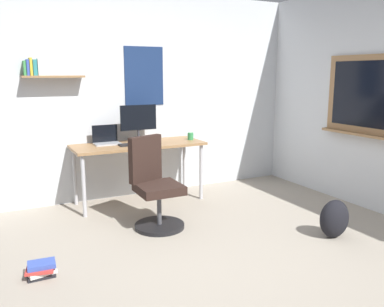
% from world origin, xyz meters
% --- Properties ---
extents(ground_plane, '(5.20, 5.20, 0.00)m').
position_xyz_m(ground_plane, '(0.00, 0.00, 0.00)').
color(ground_plane, '#9E9384').
rests_on(ground_plane, ground).
extents(wall_back, '(5.00, 0.30, 2.60)m').
position_xyz_m(wall_back, '(-0.00, 2.45, 1.30)').
color(wall_back, silver).
rests_on(wall_back, ground).
extents(desk, '(1.60, 0.61, 0.74)m').
position_xyz_m(desk, '(0.07, 2.06, 0.67)').
color(desk, '#997047').
rests_on(desk, ground).
extents(office_chair, '(0.53, 0.55, 0.95)m').
position_xyz_m(office_chair, '(-0.06, 1.20, 0.41)').
color(office_chair, black).
rests_on(office_chair, ground).
extents(laptop, '(0.31, 0.21, 0.23)m').
position_xyz_m(laptop, '(-0.28, 2.21, 0.80)').
color(laptop, '#ADAFB5').
rests_on(laptop, desk).
extents(monitor_primary, '(0.46, 0.17, 0.46)m').
position_xyz_m(monitor_primary, '(0.11, 2.16, 1.01)').
color(monitor_primary, '#38383D').
rests_on(monitor_primary, desk).
extents(keyboard, '(0.37, 0.13, 0.02)m').
position_xyz_m(keyboard, '(-0.01, 1.99, 0.75)').
color(keyboard, black).
rests_on(keyboard, desk).
extents(computer_mouse, '(0.10, 0.06, 0.03)m').
position_xyz_m(computer_mouse, '(0.27, 1.99, 0.76)').
color(computer_mouse, '#262628').
rests_on(computer_mouse, desk).
extents(coffee_mug, '(0.08, 0.08, 0.09)m').
position_xyz_m(coffee_mug, '(0.77, 2.04, 0.79)').
color(coffee_mug, '#338C4C').
rests_on(coffee_mug, desk).
extents(backpack, '(0.32, 0.22, 0.38)m').
position_xyz_m(backpack, '(1.39, 0.13, 0.19)').
color(backpack, black).
rests_on(backpack, ground).
extents(book_stack_on_floor, '(0.25, 0.21, 0.12)m').
position_xyz_m(book_stack_on_floor, '(-1.28, 0.60, 0.06)').
color(book_stack_on_floor, black).
rests_on(book_stack_on_floor, ground).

